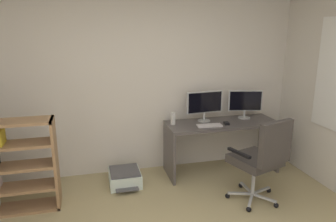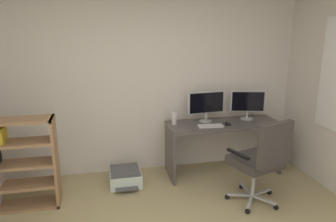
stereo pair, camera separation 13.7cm
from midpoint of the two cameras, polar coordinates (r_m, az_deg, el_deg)
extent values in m
cube|color=silver|center=(4.47, -6.26, 4.76)|extent=(4.56, 0.10, 2.52)
cube|color=#4F4948|center=(4.51, 8.98, -2.27)|extent=(1.59, 0.59, 0.04)
cube|color=#4F4948|center=(4.40, -0.65, -7.65)|extent=(0.04, 0.57, 0.71)
cube|color=#4F4948|center=(4.97, 17.12, -5.63)|extent=(0.04, 0.57, 0.71)
cylinder|color=#B2B5B7|center=(4.53, 5.68, -1.76)|extent=(0.18, 0.18, 0.01)
cylinder|color=#B2B5B7|center=(4.51, 5.71, -0.91)|extent=(0.03, 0.03, 0.13)
cube|color=#B7BABC|center=(4.46, 5.77, 1.62)|extent=(0.54, 0.08, 0.31)
cube|color=black|center=(4.44, 5.89, 1.56)|extent=(0.50, 0.05, 0.28)
cylinder|color=#B2B5B7|center=(4.77, 12.84, -1.20)|extent=(0.18, 0.18, 0.01)
cylinder|color=#B2B5B7|center=(4.76, 12.89, -0.45)|extent=(0.03, 0.03, 0.12)
cube|color=#B7BABC|center=(4.71, 13.02, 1.85)|extent=(0.49, 0.15, 0.30)
cube|color=black|center=(4.69, 13.08, 1.79)|extent=(0.45, 0.12, 0.28)
cube|color=silver|center=(4.30, 6.61, -2.63)|extent=(0.35, 0.15, 0.02)
cube|color=black|center=(4.41, 9.71, -2.21)|extent=(0.08, 0.11, 0.03)
cylinder|color=silver|center=(4.33, 0.02, -1.39)|extent=(0.07, 0.07, 0.17)
cube|color=#B7BABC|center=(4.18, 15.58, -13.74)|extent=(0.30, 0.12, 0.02)
sphere|color=black|center=(4.31, 16.93, -13.60)|extent=(0.06, 0.06, 0.06)
cube|color=#B7BABC|center=(4.20, 13.13, -13.45)|extent=(0.03, 0.30, 0.02)
sphere|color=black|center=(4.34, 12.17, -13.05)|extent=(0.06, 0.06, 0.06)
cube|color=#B7BABC|center=(4.06, 11.96, -14.43)|extent=(0.30, 0.12, 0.02)
sphere|color=black|center=(4.06, 9.76, -14.95)|extent=(0.06, 0.06, 0.06)
cube|color=#B7BABC|center=(3.96, 13.80, -15.39)|extent=(0.20, 0.26, 0.02)
sphere|color=black|center=(3.85, 13.42, -16.98)|extent=(0.06, 0.06, 0.06)
cube|color=#B7BABC|center=(4.03, 16.09, -14.92)|extent=(0.20, 0.26, 0.02)
sphere|color=black|center=(4.01, 18.08, -15.96)|extent=(0.06, 0.06, 0.06)
cylinder|color=#B7BABC|center=(3.99, 14.29, -11.89)|extent=(0.04, 0.04, 0.40)
cube|color=#3A3633|center=(3.89, 14.52, -8.61)|extent=(0.63, 0.61, 0.10)
cube|color=#3A3633|center=(3.62, 17.93, -5.61)|extent=(0.46, 0.21, 0.49)
cube|color=black|center=(3.65, 11.69, -7.47)|extent=(0.14, 0.33, 0.03)
cube|color=black|center=(4.03, 17.35, -5.70)|extent=(0.14, 0.33, 0.03)
cube|color=#9A724C|center=(3.89, -20.63, -8.83)|extent=(0.03, 0.30, 1.07)
cube|color=#9A724C|center=(3.81, -28.11, -1.89)|extent=(0.94, 0.30, 0.03)
cube|color=#9A724C|center=(4.20, -26.36, -15.56)|extent=(0.94, 0.30, 0.03)
cube|color=#9A724C|center=(4.08, -26.78, -12.40)|extent=(0.88, 0.30, 0.03)
cube|color=#9A724C|center=(3.98, -27.21, -9.06)|extent=(0.88, 0.30, 0.03)
cube|color=#9A724C|center=(3.89, -27.65, -5.55)|extent=(0.88, 0.30, 0.03)
cube|color=gold|center=(3.88, -28.86, -4.12)|extent=(0.03, 0.21, 0.17)
cube|color=silver|center=(4.35, -8.76, -11.92)|extent=(0.41, 0.43, 0.18)
cube|color=#4C4C51|center=(4.30, -8.81, -10.72)|extent=(0.38, 0.40, 0.02)
cube|color=#4C4C51|center=(4.14, -8.37, -13.93)|extent=(0.29, 0.10, 0.01)
camera|label=1|loc=(0.07, -91.86, -0.49)|focal=33.60mm
camera|label=2|loc=(0.07, 88.14, 0.49)|focal=33.60mm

